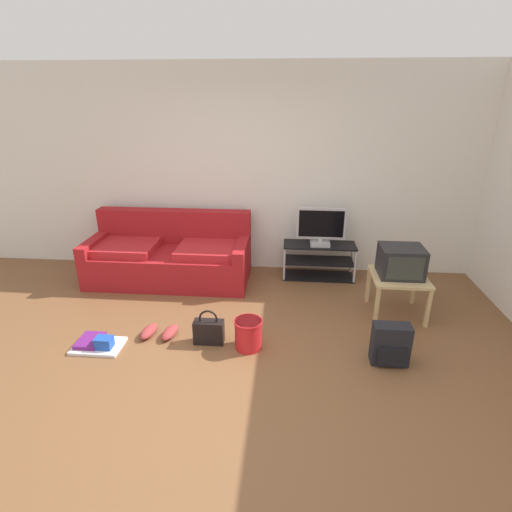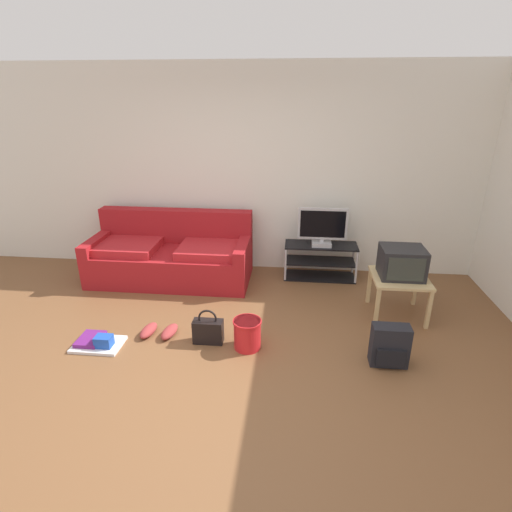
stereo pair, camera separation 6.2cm
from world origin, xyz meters
name	(u,v)px [view 2 (the right image)]	position (x,y,z in m)	size (l,w,h in m)	color
ground_plane	(221,373)	(0.00, 0.00, -0.01)	(9.00, 9.80, 0.02)	brown
wall_back	(251,172)	(0.00, 2.45, 1.35)	(9.00, 0.10, 2.70)	silver
couch	(172,256)	(-1.00, 1.91, 0.32)	(2.07, 0.90, 0.87)	maroon
tv_stand	(320,261)	(0.96, 2.12, 0.23)	(0.94, 0.37, 0.47)	black
flat_tv	(322,227)	(0.96, 2.10, 0.71)	(0.63, 0.22, 0.50)	#B2B2B7
side_table	(399,282)	(1.77, 1.20, 0.40)	(0.59, 0.59, 0.47)	tan
crt_tv	(402,262)	(1.77, 1.22, 0.63)	(0.46, 0.40, 0.32)	#232326
backpack	(390,346)	(1.50, 0.28, 0.19)	(0.33, 0.23, 0.39)	black
handbag	(208,331)	(-0.21, 0.46, 0.13)	(0.30, 0.13, 0.36)	black
cleaning_bucket	(247,333)	(0.19, 0.40, 0.16)	(0.28, 0.28, 0.30)	red
sneakers_pair	(159,331)	(-0.74, 0.53, 0.04)	(0.39, 0.30, 0.09)	#993333
floor_tray	(97,342)	(-1.28, 0.28, 0.04)	(0.47, 0.33, 0.14)	silver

